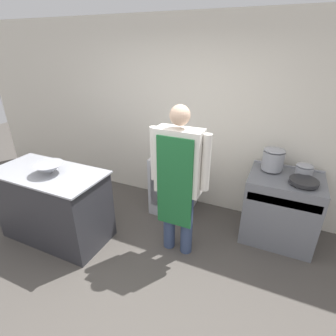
% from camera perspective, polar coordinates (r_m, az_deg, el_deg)
% --- Properties ---
extents(ground_plane, '(14.00, 14.00, 0.00)m').
position_cam_1_polar(ground_plane, '(3.01, -12.82, -25.88)').
color(ground_plane, '#4C4742').
extents(wall_back, '(8.00, 0.05, 2.70)m').
position_cam_1_polar(wall_back, '(3.88, 4.14, 10.86)').
color(wall_back, silver).
rests_on(wall_back, ground_plane).
extents(prep_counter, '(1.40, 0.70, 0.94)m').
position_cam_1_polar(prep_counter, '(3.65, -23.52, -7.40)').
color(prep_counter, '#2D2D33').
rests_on(prep_counter, ground_plane).
extents(stove, '(0.85, 0.68, 0.90)m').
position_cam_1_polar(stove, '(3.63, 23.27, -8.04)').
color(stove, slate).
rests_on(stove, ground_plane).
extents(fridge_unit, '(0.56, 0.61, 0.88)m').
position_cam_1_polar(fridge_unit, '(3.92, 1.31, -3.26)').
color(fridge_unit, silver).
rests_on(fridge_unit, ground_plane).
extents(person_cook, '(0.68, 0.24, 1.79)m').
position_cam_1_polar(person_cook, '(2.85, 2.30, -1.52)').
color(person_cook, '#38476B').
rests_on(person_cook, ground_plane).
extents(mixing_bowl, '(0.35, 0.35, 0.13)m').
position_cam_1_polar(mixing_bowl, '(3.36, -24.49, -0.14)').
color(mixing_bowl, '#9EA0A8').
rests_on(mixing_bowl, prep_counter).
extents(stock_pot, '(0.26, 0.26, 0.28)m').
position_cam_1_polar(stock_pot, '(3.47, 21.93, 1.85)').
color(stock_pot, '#9EA0A8').
rests_on(stock_pot, stove).
extents(saute_pan, '(0.31, 0.31, 0.04)m').
position_cam_1_polar(saute_pan, '(3.32, 27.46, -2.61)').
color(saute_pan, '#262628').
rests_on(saute_pan, stove).
extents(sauce_pot, '(0.20, 0.20, 0.13)m').
position_cam_1_polar(sauce_pot, '(3.51, 27.56, -0.27)').
color(sauce_pot, '#9EA0A8').
rests_on(sauce_pot, stove).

